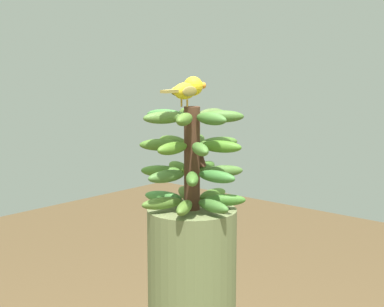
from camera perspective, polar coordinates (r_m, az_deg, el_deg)
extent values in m
cylinder|color=#4C2D1E|center=(1.69, 0.00, -0.48)|extent=(0.04, 0.04, 0.29)
ellipsoid|color=#507429|center=(1.63, -0.72, -5.05)|extent=(0.12, 0.09, 0.03)
ellipsoid|color=#40702E|center=(1.65, 1.97, -4.90)|extent=(0.05, 0.12, 0.03)
ellipsoid|color=#407629|center=(1.72, 3.04, -4.33)|extent=(0.10, 0.11, 0.03)
ellipsoid|color=#4F7F2C|center=(1.79, 1.82, -3.81)|extent=(0.12, 0.04, 0.03)
ellipsoid|color=#4C6D26|center=(1.80, -0.64, -3.69)|extent=(0.10, 0.12, 0.03)
ellipsoid|color=#3F7E35|center=(1.76, -2.68, -4.03)|extent=(0.06, 0.12, 0.03)
ellipsoid|color=#4E712A|center=(1.68, -2.80, -4.64)|extent=(0.12, 0.08, 0.03)
ellipsoid|color=#3E6C25|center=(1.78, 1.22, -1.30)|extent=(0.12, 0.06, 0.03)
ellipsoid|color=#497825|center=(1.78, -1.25, -1.30)|extent=(0.08, 0.12, 0.03)
ellipsoid|color=#427326|center=(1.72, -2.87, -1.66)|extent=(0.09, 0.12, 0.03)
ellipsoid|color=#456E30|center=(1.65, -2.39, -2.14)|extent=(0.12, 0.05, 0.03)
ellipsoid|color=#44722A|center=(1.61, 0.02, -2.36)|extent=(0.11, 0.10, 0.03)
ellipsoid|color=#3F7C36|center=(1.65, 2.41, -2.13)|extent=(0.04, 0.12, 0.03)
ellipsoid|color=#497330|center=(1.72, 2.86, -1.65)|extent=(0.12, 0.10, 0.03)
ellipsoid|color=#4A742B|center=(1.77, 0.54, 1.21)|extent=(0.12, 0.09, 0.03)
ellipsoid|color=#4D7A26|center=(1.75, -1.80, 1.13)|extent=(0.05, 0.12, 0.03)
ellipsoid|color=#476F25|center=(1.69, -2.90, 0.81)|extent=(0.10, 0.11, 0.03)
ellipsoid|color=#507D25|center=(1.62, -1.82, 0.48)|extent=(0.12, 0.04, 0.03)
ellipsoid|color=#4A7831|center=(1.60, 0.76, 0.41)|extent=(0.09, 0.12, 0.03)
ellipsoid|color=#497F24|center=(1.65, 2.70, 0.65)|extent=(0.07, 0.12, 0.03)
ellipsoid|color=#477529|center=(1.73, 2.52, 1.01)|extent=(0.12, 0.07, 0.03)
ellipsoid|color=#436B2A|center=(1.68, 2.82, 3.46)|extent=(0.10, 0.11, 0.03)
ellipsoid|color=#506B33|center=(1.74, 1.73, 3.67)|extent=(0.12, 0.04, 0.03)
ellipsoid|color=#4A7028|center=(1.76, -0.56, 3.72)|extent=(0.10, 0.11, 0.03)
ellipsoid|color=#3E7836|center=(1.72, -2.47, 3.58)|extent=(0.06, 0.12, 0.03)
ellipsoid|color=#4E7530|center=(1.64, -2.62, 3.34)|extent=(0.12, 0.08, 0.03)
ellipsoid|color=#4C7128|center=(1.60, -0.71, 3.19)|extent=(0.12, 0.08, 0.03)
ellipsoid|color=#406F2E|center=(1.61, 1.79, 3.24)|extent=(0.06, 0.12, 0.03)
cone|color=#4C2D1E|center=(1.74, 0.75, -0.18)|extent=(0.04, 0.04, 0.06)
cylinder|color=#C68933|center=(1.66, -0.34, 4.67)|extent=(0.00, 0.00, 0.02)
cylinder|color=#C68933|center=(1.67, -0.99, 4.70)|extent=(0.00, 0.00, 0.02)
ellipsoid|color=yellow|center=(1.66, -0.66, 5.82)|extent=(0.09, 0.05, 0.05)
ellipsoid|color=olive|center=(1.65, -0.21, 5.79)|extent=(0.07, 0.02, 0.03)
ellipsoid|color=olive|center=(1.67, -1.29, 5.83)|extent=(0.07, 0.02, 0.03)
cube|color=olive|center=(1.61, -2.07, 5.79)|extent=(0.06, 0.03, 0.01)
sphere|color=yellow|center=(1.69, 0.11, 6.27)|extent=(0.05, 0.05, 0.05)
sphere|color=black|center=(1.71, -0.32, 6.43)|extent=(0.01, 0.01, 0.01)
cone|color=orange|center=(1.72, 0.77, 6.31)|extent=(0.03, 0.02, 0.02)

